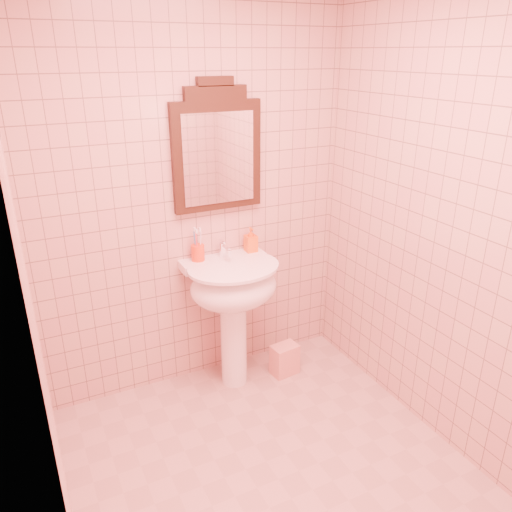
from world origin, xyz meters
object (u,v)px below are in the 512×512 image
mirror (217,151)px  toothbrush_cup (198,253)px  pedestal_sink (233,294)px  soap_dispenser (251,240)px  towel (285,359)px

mirror → toothbrush_cup: size_ratio=4.08×
pedestal_sink → soap_dispenser: size_ratio=5.27×
pedestal_sink → soap_dispenser: 0.38m
mirror → towel: (0.35, -0.27, -1.42)m
pedestal_sink → towel: 0.66m
towel → mirror: bearing=142.4°
toothbrush_cup → towel: 0.98m
mirror → towel: mirror is taller
toothbrush_cup → towel: (0.51, -0.23, -0.81)m
mirror → soap_dispenser: (0.20, -0.04, -0.59)m
mirror → toothbrush_cup: 0.64m
soap_dispenser → mirror: bearing=169.9°
toothbrush_cup → soap_dispenser: toothbrush_cup is taller
pedestal_sink → towel: bearing=-10.8°
mirror → toothbrush_cup: mirror is taller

